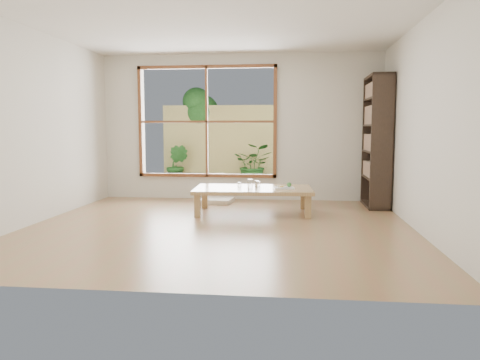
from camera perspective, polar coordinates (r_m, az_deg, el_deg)
The scene contains 15 objects.
ground at distance 6.15m, azimuth -2.58°, elevation -5.70°, with size 5.00×5.00×0.00m, color olive.
low_table at distance 7.09m, azimuth 1.62°, elevation -1.31°, with size 1.82×1.09×0.39m.
floor_cushion at distance 8.12m, azimuth -2.81°, elevation -2.50°, with size 0.53×0.53×0.08m, color white.
bookshelf at distance 7.96m, azimuth 16.35°, elevation 4.50°, with size 0.34×0.96×2.13m, color #32231C.
glass_tall at distance 6.93m, azimuth 1.26°, elevation -0.50°, with size 0.08×0.08×0.14m, color silver.
glass_mid at distance 7.17m, azimuth 2.10°, elevation -0.47°, with size 0.07×0.07×0.10m, color silver.
glass_short at distance 7.20m, azimuth 2.25°, elevation -0.51°, with size 0.06×0.06×0.08m, color silver.
glass_small at distance 7.16m, azimuth -0.07°, elevation -0.58°, with size 0.06×0.06×0.07m, color silver.
food_tray at distance 7.02m, azimuth 5.51°, elevation -0.86°, with size 0.32×0.24×0.09m.
deck at distance 9.71m, azimuth -2.78°, elevation -1.29°, with size 2.80×2.00×0.05m, color #352C27.
garden_bench at distance 9.36m, azimuth -5.08°, elevation 0.32°, with size 1.13×0.64×0.34m.
bamboo_fence at distance 10.62m, azimuth -1.94°, elevation 4.24°, with size 2.80×0.06×1.80m, color #D6C36D.
shrub_right at distance 10.35m, azimuth 1.70°, elevation 1.91°, with size 0.83×0.72×0.93m, color #286224.
shrub_left at distance 10.53m, azimuth -7.66°, elevation 1.84°, with size 0.49×0.40×0.90m, color #286224.
garden_tree at distance 11.03m, azimuth -5.24°, elevation 8.06°, with size 1.04×0.85×2.22m.
Camera 1 is at (0.95, -5.94, 1.27)m, focal length 35.00 mm.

